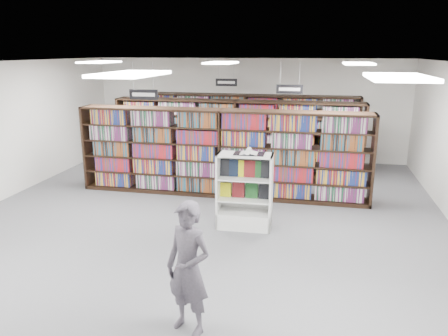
% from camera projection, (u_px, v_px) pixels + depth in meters
% --- Properties ---
extents(floor, '(12.00, 12.00, 0.00)m').
position_uv_depth(floor, '(200.00, 226.00, 8.84)').
color(floor, '#505055').
rests_on(floor, ground).
extents(ceiling, '(10.00, 12.00, 0.10)m').
position_uv_depth(ceiling, '(198.00, 63.00, 8.01)').
color(ceiling, silver).
rests_on(ceiling, wall_back).
extents(wall_back, '(10.00, 0.10, 3.20)m').
position_uv_depth(wall_back, '(248.00, 109.00, 14.09)').
color(wall_back, white).
rests_on(wall_back, ground).
extents(bookshelf_row_near, '(7.00, 0.60, 2.10)m').
position_uv_depth(bookshelf_row_near, '(221.00, 153.00, 10.45)').
color(bookshelf_row_near, black).
rests_on(bookshelf_row_near, floor).
extents(bookshelf_row_mid, '(7.00, 0.60, 2.10)m').
position_uv_depth(bookshelf_row_mid, '(236.00, 137.00, 12.34)').
color(bookshelf_row_mid, black).
rests_on(bookshelf_row_mid, floor).
extents(bookshelf_row_far, '(7.00, 0.60, 2.10)m').
position_uv_depth(bookshelf_row_far, '(246.00, 127.00, 13.95)').
color(bookshelf_row_far, black).
rests_on(bookshelf_row_far, floor).
extents(aisle_sign_left, '(0.65, 0.02, 0.80)m').
position_uv_depth(aisle_sign_left, '(144.00, 94.00, 9.43)').
color(aisle_sign_left, '#B2B2B7').
rests_on(aisle_sign_left, ceiling).
extents(aisle_sign_right, '(0.65, 0.02, 0.80)m').
position_uv_depth(aisle_sign_right, '(289.00, 88.00, 10.71)').
color(aisle_sign_right, '#B2B2B7').
rests_on(aisle_sign_right, ceiling).
extents(aisle_sign_center, '(0.65, 0.02, 0.80)m').
position_uv_depth(aisle_sign_center, '(226.00, 82.00, 13.00)').
color(aisle_sign_center, '#B2B2B7').
rests_on(aisle_sign_center, ceiling).
extents(troffer_front_center, '(0.60, 1.20, 0.04)m').
position_uv_depth(troffer_front_center, '(131.00, 74.00, 5.18)').
color(troffer_front_center, white).
rests_on(troffer_front_center, ceiling).
extents(troffer_front_right, '(0.60, 1.20, 0.04)m').
position_uv_depth(troffer_front_right, '(398.00, 77.00, 4.58)').
color(troffer_front_right, white).
rests_on(troffer_front_right, ceiling).
extents(troffer_back_left, '(0.60, 1.20, 0.04)m').
position_uv_depth(troffer_back_left, '(100.00, 62.00, 10.51)').
color(troffer_back_left, white).
rests_on(troffer_back_left, ceiling).
extents(troffer_back_center, '(0.60, 1.20, 0.04)m').
position_uv_depth(troffer_back_center, '(221.00, 63.00, 9.90)').
color(troffer_back_center, white).
rests_on(troffer_back_center, ceiling).
extents(troffer_back_right, '(0.60, 1.20, 0.04)m').
position_uv_depth(troffer_back_right, '(358.00, 64.00, 9.30)').
color(troffer_back_right, white).
rests_on(troffer_back_right, ceiling).
extents(endcap_display, '(1.09, 0.57, 1.51)m').
position_uv_depth(endcap_display, '(245.00, 203.00, 8.68)').
color(endcap_display, white).
rests_on(endcap_display, floor).
extents(open_book, '(0.59, 0.35, 0.13)m').
position_uv_depth(open_book, '(249.00, 152.00, 8.37)').
color(open_book, black).
rests_on(open_book, endcap_display).
extents(shopper, '(0.73, 0.61, 1.71)m').
position_uv_depth(shopper, '(188.00, 269.00, 5.33)').
color(shopper, '#524C57').
rests_on(shopper, floor).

